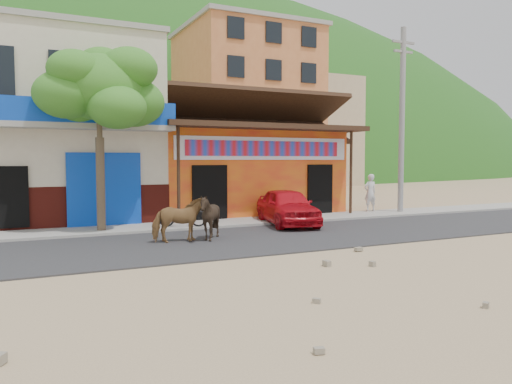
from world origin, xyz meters
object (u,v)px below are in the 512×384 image
(tree, at_px, (100,137))
(pedestrian, at_px, (370,193))
(cow_dark, at_px, (210,217))
(utility_pole, at_px, (402,120))
(red_car, at_px, (287,207))
(cow_tan, at_px, (180,220))
(scooter, at_px, (183,214))

(tree, bearing_deg, pedestrian, 4.40)
(cow_dark, bearing_deg, pedestrian, 100.76)
(cow_dark, relative_size, pedestrian, 0.82)
(utility_pole, xyz_separation_m, red_car, (-6.42, -1.20, -3.41))
(cow_tan, xyz_separation_m, pedestrian, (9.97, 3.91, 0.26))
(tree, height_order, utility_pole, utility_pole)
(scooter, height_order, pedestrian, pedestrian)
(tree, xyz_separation_m, pedestrian, (11.68, 0.90, -2.18))
(cow_dark, distance_m, pedestrian, 9.90)
(utility_pole, relative_size, cow_tan, 5.20)
(tree, relative_size, cow_dark, 4.41)
(utility_pole, distance_m, cow_tan, 12.04)
(tree, height_order, cow_dark, tree)
(utility_pole, distance_m, pedestrian, 3.44)
(utility_pole, height_order, pedestrian, utility_pole)
(scooter, bearing_deg, red_car, -75.97)
(utility_pole, relative_size, scooter, 4.87)
(utility_pole, xyz_separation_m, cow_dark, (-10.19, -3.25, -3.40))
(utility_pole, distance_m, cow_dark, 11.23)
(pedestrian, bearing_deg, scooter, 11.39)
(utility_pole, height_order, cow_tan, utility_pole)
(utility_pole, distance_m, scooter, 10.80)
(utility_pole, relative_size, cow_dark, 5.88)
(cow_dark, bearing_deg, scooter, 166.84)
(red_car, xyz_separation_m, pedestrian, (5.30, 1.90, 0.24))
(cow_dark, xyz_separation_m, scooter, (0.02, 2.66, -0.17))
(scooter, distance_m, pedestrian, 9.16)
(cow_tan, xyz_separation_m, cow_dark, (0.90, -0.04, 0.03))
(red_car, distance_m, pedestrian, 5.63)
(pedestrian, bearing_deg, cow_tan, 24.71)
(utility_pole, bearing_deg, cow_tan, -163.86)
(tree, bearing_deg, cow_tan, -60.40)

